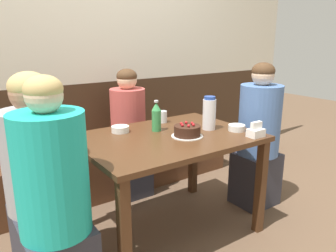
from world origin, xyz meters
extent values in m
plane|color=brown|center=(0.00, 0.00, 0.00)|extent=(12.00, 12.00, 0.00)
cube|color=#3D2819|center=(0.00, 1.05, 0.50)|extent=(4.80, 0.04, 0.99)
cube|color=#56331E|center=(0.00, 0.83, 0.22)|extent=(2.37, 0.38, 0.45)
cube|color=#4C2D19|center=(0.00, 0.00, 0.72)|extent=(1.19, 0.87, 0.03)
cube|color=#4C2D19|center=(-0.55, -0.38, 0.35)|extent=(0.06, 0.06, 0.70)
cube|color=#4C2D19|center=(0.55, -0.38, 0.35)|extent=(0.06, 0.06, 0.70)
cube|color=#4C2D19|center=(-0.55, 0.38, 0.35)|extent=(0.06, 0.06, 0.70)
cube|color=#4C2D19|center=(0.55, 0.38, 0.35)|extent=(0.06, 0.06, 0.70)
cylinder|color=white|center=(0.10, -0.10, 0.74)|extent=(0.22, 0.22, 0.01)
cylinder|color=#381E14|center=(0.10, -0.10, 0.78)|extent=(0.18, 0.18, 0.07)
sphere|color=red|center=(0.08, -0.13, 0.82)|extent=(0.02, 0.02, 0.02)
sphere|color=red|center=(0.12, -0.13, 0.82)|extent=(0.02, 0.02, 0.02)
sphere|color=red|center=(0.14, -0.09, 0.82)|extent=(0.02, 0.02, 0.02)
sphere|color=red|center=(0.12, -0.06, 0.82)|extent=(0.02, 0.02, 0.02)
sphere|color=red|center=(0.07, -0.06, 0.82)|extent=(0.02, 0.02, 0.02)
sphere|color=red|center=(0.05, -0.10, 0.82)|extent=(0.02, 0.02, 0.02)
cylinder|color=white|center=(0.34, -0.04, 0.85)|extent=(0.09, 0.09, 0.22)
cylinder|color=#28479E|center=(0.34, -0.04, 0.97)|extent=(0.08, 0.08, 0.02)
cylinder|color=#388E4C|center=(0.00, 0.14, 0.81)|extent=(0.07, 0.07, 0.15)
cone|color=#388E4C|center=(0.00, 0.14, 0.92)|extent=(0.07, 0.07, 0.06)
cylinder|color=silver|center=(0.00, 0.14, 0.95)|extent=(0.03, 0.03, 0.01)
cube|color=white|center=(0.47, -0.37, 0.76)|extent=(0.11, 0.08, 0.05)
cube|color=white|center=(0.47, -0.37, 0.82)|extent=(0.09, 0.03, 0.05)
cylinder|color=white|center=(0.48, -0.19, 0.76)|extent=(0.12, 0.12, 0.04)
cylinder|color=white|center=(-0.23, 0.26, 0.76)|extent=(0.13, 0.13, 0.04)
cylinder|color=silver|center=(0.17, 0.32, 0.78)|extent=(0.07, 0.07, 0.09)
cube|color=#33333D|center=(-0.86, 0.04, 0.23)|extent=(0.34, 0.30, 0.45)
cylinder|color=#99999E|center=(-0.86, 0.04, 0.73)|extent=(0.36, 0.36, 0.57)
sphere|color=#A87A5B|center=(-0.86, 0.04, 1.11)|extent=(0.21, 0.21, 0.21)
ellipsoid|color=tan|center=(-0.86, 0.04, 1.15)|extent=(0.21, 0.21, 0.15)
cube|color=#33333D|center=(0.06, 0.69, 0.23)|extent=(0.30, 0.34, 0.45)
cylinder|color=#BC4C47|center=(0.06, 0.69, 0.71)|extent=(0.30, 0.30, 0.52)
sphere|color=beige|center=(0.06, 0.69, 1.04)|extent=(0.17, 0.17, 0.17)
ellipsoid|color=#4C331E|center=(0.06, 0.69, 1.07)|extent=(0.17, 0.17, 0.13)
cylinder|color=#1EB2A3|center=(-0.86, -0.26, 0.76)|extent=(0.35, 0.35, 0.61)
sphere|color=beige|center=(-0.86, -0.26, 1.14)|extent=(0.17, 0.17, 0.17)
ellipsoid|color=tan|center=(-0.86, -0.26, 1.17)|extent=(0.17, 0.17, 0.13)
cube|color=#33333D|center=(0.86, -0.08, 0.23)|extent=(0.34, 0.30, 0.45)
cylinder|color=#4C70AD|center=(0.86, -0.08, 0.74)|extent=(0.34, 0.34, 0.57)
sphere|color=beige|center=(0.86, -0.08, 1.10)|extent=(0.18, 0.18, 0.18)
ellipsoid|color=#4C331E|center=(0.86, -0.08, 1.14)|extent=(0.18, 0.18, 0.13)
camera|label=1|loc=(-1.23, -1.77, 1.39)|focal=35.00mm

